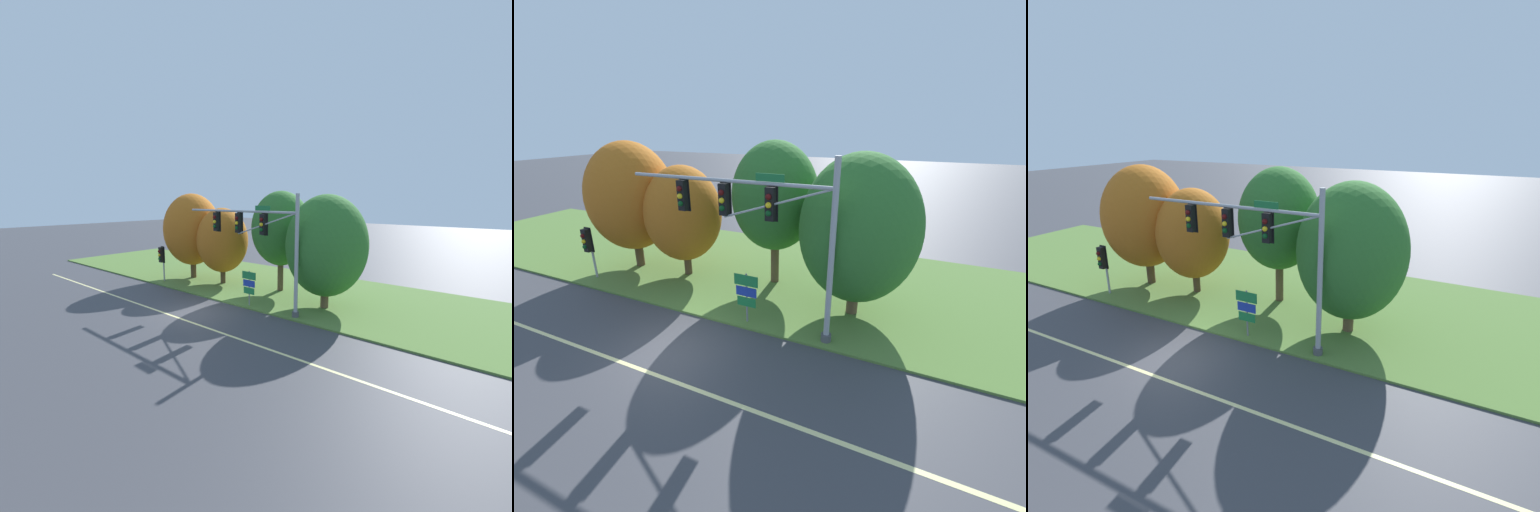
# 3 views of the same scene
# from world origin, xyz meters

# --- Properties ---
(ground_plane) EXTENTS (160.00, 160.00, 0.00)m
(ground_plane) POSITION_xyz_m (0.00, 0.00, 0.00)
(ground_plane) COLOR #3D3D42
(lane_stripe) EXTENTS (36.00, 0.16, 0.01)m
(lane_stripe) POSITION_xyz_m (0.00, -1.20, 0.00)
(lane_stripe) COLOR beige
(lane_stripe) RESTS_ON ground
(grass_verge) EXTENTS (48.00, 11.50, 0.10)m
(grass_verge) POSITION_xyz_m (0.00, 8.25, 0.05)
(grass_verge) COLOR #517533
(grass_verge) RESTS_ON ground
(traffic_signal_mast) EXTENTS (8.85, 0.49, 6.92)m
(traffic_signal_mast) POSITION_xyz_m (2.55, 2.99, 4.64)
(traffic_signal_mast) COLOR #9EA0A5
(traffic_signal_mast) RESTS_ON grass_verge
(pedestrian_signal_near_kerb) EXTENTS (0.46, 0.55, 2.84)m
(pedestrian_signal_near_kerb) POSITION_xyz_m (-7.76, 3.33, 2.12)
(pedestrian_signal_near_kerb) COLOR #9EA0A5
(pedestrian_signal_near_kerb) RESTS_ON grass_verge
(route_sign_post) EXTENTS (1.08, 0.08, 2.20)m
(route_sign_post) POSITION_xyz_m (1.87, 2.94, 1.48)
(route_sign_post) COLOR slate
(route_sign_post) RESTS_ON grass_verge
(tree_nearest_road) EXTENTS (4.76, 4.76, 7.06)m
(tree_nearest_road) POSITION_xyz_m (-6.86, 5.84, 4.18)
(tree_nearest_road) COLOR #4C3823
(tree_nearest_road) RESTS_ON grass_verge
(tree_left_of_mast) EXTENTS (4.03, 4.03, 5.95)m
(tree_left_of_mast) POSITION_xyz_m (-3.50, 6.02, 3.52)
(tree_left_of_mast) COLOR #4C3823
(tree_left_of_mast) RESTS_ON grass_verge
(tree_behind_signpost) EXTENTS (4.25, 4.25, 7.19)m
(tree_behind_signpost) POSITION_xyz_m (1.31, 7.12, 4.61)
(tree_behind_signpost) COLOR brown
(tree_behind_signpost) RESTS_ON grass_verge
(tree_mid_verge) EXTENTS (4.93, 4.93, 6.91)m
(tree_mid_verge) POSITION_xyz_m (5.74, 5.59, 3.92)
(tree_mid_verge) COLOR brown
(tree_mid_verge) RESTS_ON grass_verge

